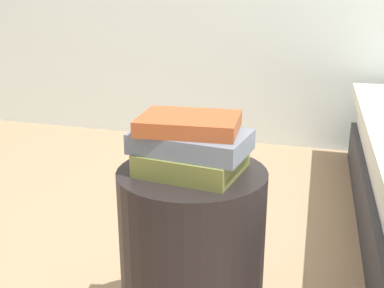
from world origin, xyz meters
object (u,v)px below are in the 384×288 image
book_olive (192,160)px  book_rust (189,124)px  side_table (192,267)px  book_slate (193,142)px

book_olive → book_rust: bearing=-123.0°
book_rust → book_olive: bearing=45.0°
side_table → book_slate: 0.35m
side_table → book_slate: book_slate is taller
book_olive → book_slate: bearing=-63.5°
side_table → book_rust: (-0.01, -0.00, 0.40)m
side_table → book_rust: size_ratio=2.34×
side_table → book_olive: (-0.00, 0.00, 0.30)m
side_table → book_olive: 0.30m
side_table → book_slate: (0.00, -0.01, 0.35)m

